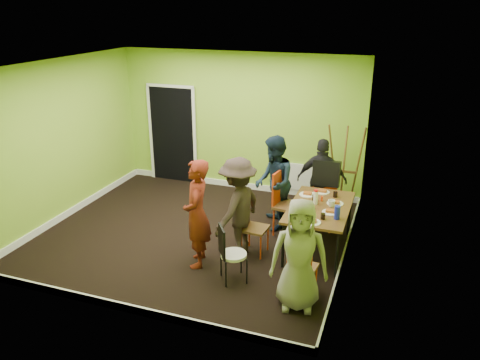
% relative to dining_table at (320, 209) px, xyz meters
% --- Properties ---
extents(ground, '(5.00, 5.00, 0.00)m').
position_rel_dining_table_xyz_m(ground, '(-2.05, -0.15, -0.70)').
color(ground, black).
rests_on(ground, ground).
extents(room_walls, '(5.04, 4.54, 2.82)m').
position_rel_dining_table_xyz_m(room_walls, '(-2.07, -0.11, 0.29)').
color(room_walls, '#8CC131').
rests_on(room_walls, ground).
extents(dining_table, '(0.90, 1.50, 0.75)m').
position_rel_dining_table_xyz_m(dining_table, '(0.00, 0.00, 0.00)').
color(dining_table, black).
rests_on(dining_table, ground).
extents(chair_left_far, '(0.52, 0.52, 1.09)m').
position_rel_dining_table_xyz_m(chair_left_far, '(-0.66, 0.40, -0.08)').
color(chair_left_far, '#EE4816').
rests_on(chair_left_far, ground).
extents(chair_left_near, '(0.40, 0.40, 0.90)m').
position_rel_dining_table_xyz_m(chair_left_near, '(-0.98, -0.42, -0.19)').
color(chair_left_near, '#EE4816').
rests_on(chair_left_near, ground).
extents(chair_back_end, '(0.47, 0.55, 1.13)m').
position_rel_dining_table_xyz_m(chair_back_end, '(-0.09, 1.01, 0.10)').
color(chair_back_end, '#EE4816').
rests_on(chair_back_end, ground).
extents(chair_front_end, '(0.39, 0.39, 0.85)m').
position_rel_dining_table_xyz_m(chair_front_end, '(0.01, -1.32, -0.22)').
color(chair_front_end, '#EE4816').
rests_on(chair_front_end, ground).
extents(chair_bentwood, '(0.46, 0.46, 0.85)m').
position_rel_dining_table_xyz_m(chair_bentwood, '(-1.00, -1.28, -0.23)').
color(chair_bentwood, black).
rests_on(chair_bentwood, ground).
extents(easel, '(0.67, 0.63, 1.67)m').
position_rel_dining_table_xyz_m(easel, '(0.15, 1.59, 0.13)').
color(easel, brown).
rests_on(easel, ground).
extents(plate_near_left, '(0.27, 0.27, 0.01)m').
position_rel_dining_table_xyz_m(plate_near_left, '(-0.27, 0.38, 0.06)').
color(plate_near_left, white).
rests_on(plate_near_left, dining_table).
extents(plate_near_right, '(0.24, 0.24, 0.01)m').
position_rel_dining_table_xyz_m(plate_near_right, '(-0.27, -0.32, 0.06)').
color(plate_near_right, white).
rests_on(plate_near_right, dining_table).
extents(plate_far_back, '(0.24, 0.24, 0.01)m').
position_rel_dining_table_xyz_m(plate_far_back, '(-0.06, 0.57, 0.06)').
color(plate_far_back, white).
rests_on(plate_far_back, dining_table).
extents(plate_far_front, '(0.26, 0.26, 0.01)m').
position_rel_dining_table_xyz_m(plate_far_front, '(-0.01, -0.60, 0.06)').
color(plate_far_front, white).
rests_on(plate_far_front, dining_table).
extents(plate_wall_back, '(0.26, 0.26, 0.01)m').
position_rel_dining_table_xyz_m(plate_wall_back, '(0.20, 0.17, 0.06)').
color(plate_wall_back, white).
rests_on(plate_wall_back, dining_table).
extents(plate_wall_front, '(0.24, 0.24, 0.01)m').
position_rel_dining_table_xyz_m(plate_wall_front, '(0.19, -0.18, 0.06)').
color(plate_wall_front, white).
rests_on(plate_wall_front, dining_table).
extents(thermos, '(0.07, 0.07, 0.21)m').
position_rel_dining_table_xyz_m(thermos, '(-0.08, 0.06, 0.16)').
color(thermos, white).
rests_on(thermos, dining_table).
extents(blue_bottle, '(0.08, 0.08, 0.20)m').
position_rel_dining_table_xyz_m(blue_bottle, '(0.31, -0.36, 0.15)').
color(blue_bottle, '#1622AB').
rests_on(blue_bottle, dining_table).
extents(orange_bottle, '(0.03, 0.03, 0.08)m').
position_rel_dining_table_xyz_m(orange_bottle, '(-0.01, 0.21, 0.10)').
color(orange_bottle, '#EE4816').
rests_on(orange_bottle, dining_table).
extents(glass_mid, '(0.06, 0.06, 0.10)m').
position_rel_dining_table_xyz_m(glass_mid, '(-0.13, 0.16, 0.11)').
color(glass_mid, black).
rests_on(glass_mid, dining_table).
extents(glass_back, '(0.07, 0.07, 0.09)m').
position_rel_dining_table_xyz_m(glass_back, '(0.16, 0.44, 0.10)').
color(glass_back, black).
rests_on(glass_back, dining_table).
extents(glass_front, '(0.07, 0.07, 0.09)m').
position_rel_dining_table_xyz_m(glass_front, '(0.12, -0.44, 0.10)').
color(glass_front, black).
rests_on(glass_front, dining_table).
extents(cup_a, '(0.14, 0.14, 0.11)m').
position_rel_dining_table_xyz_m(cup_a, '(-0.15, -0.14, 0.11)').
color(cup_a, white).
rests_on(cup_a, dining_table).
extents(cup_b, '(0.11, 0.11, 0.10)m').
position_rel_dining_table_xyz_m(cup_b, '(0.17, 0.05, 0.11)').
color(cup_b, white).
rests_on(cup_b, dining_table).
extents(person_standing, '(0.56, 0.69, 1.63)m').
position_rel_dining_table_xyz_m(person_standing, '(-1.60, -1.00, 0.12)').
color(person_standing, '#601B10').
rests_on(person_standing, ground).
extents(person_left_far, '(0.86, 0.96, 1.62)m').
position_rel_dining_table_xyz_m(person_left_far, '(-0.89, 0.56, 0.11)').
color(person_left_far, '#13202F').
rests_on(person_left_far, ground).
extents(person_left_near, '(0.81, 1.12, 1.56)m').
position_rel_dining_table_xyz_m(person_left_near, '(-1.15, -0.53, 0.09)').
color(person_left_near, '#2D221E').
rests_on(person_left_near, ground).
extents(person_back_end, '(0.90, 0.43, 1.49)m').
position_rel_dining_table_xyz_m(person_back_end, '(-0.18, 1.15, 0.05)').
color(person_back_end, black).
rests_on(person_back_end, ground).
extents(person_front_end, '(0.80, 0.61, 1.48)m').
position_rel_dining_table_xyz_m(person_front_end, '(0.03, -1.54, 0.05)').
color(person_front_end, gray).
rests_on(person_front_end, ground).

